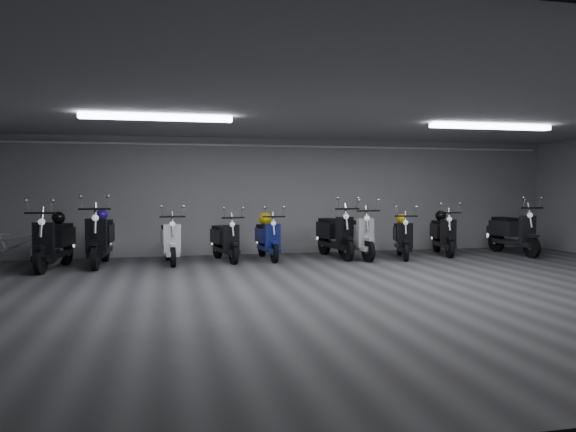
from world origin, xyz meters
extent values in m
cube|color=#3C3C3F|center=(0.00, 0.00, -0.01)|extent=(14.00, 10.00, 0.01)
cube|color=gray|center=(0.00, 0.00, 2.80)|extent=(14.00, 10.00, 0.01)
cube|color=gray|center=(0.00, 5.00, 1.40)|extent=(14.00, 0.01, 2.80)
cube|color=white|center=(-3.00, 1.00, 2.74)|extent=(2.40, 0.18, 0.08)
cube|color=white|center=(3.00, 1.00, 2.74)|extent=(2.40, 0.18, 0.08)
cylinder|color=white|center=(0.00, 4.92, 2.62)|extent=(13.60, 0.05, 0.05)
imported|color=silver|center=(-5.83, 3.64, 0.59)|extent=(1.85, 0.68, 1.19)
sphere|color=yellow|center=(-0.68, 4.10, 0.91)|extent=(0.29, 0.29, 0.29)
sphere|color=black|center=(-5.00, 3.64, 1.01)|extent=(0.25, 0.25, 0.25)
sphere|color=#E1AF0D|center=(2.46, 3.68, 0.89)|extent=(0.24, 0.24, 0.24)
sphere|color=#270EA0|center=(-4.19, 3.95, 1.04)|extent=(0.23, 0.23, 0.23)
sphere|color=black|center=(3.65, 4.06, 0.93)|extent=(0.26, 0.26, 0.26)
camera|label=1|loc=(-2.88, -8.08, 1.62)|focal=34.09mm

